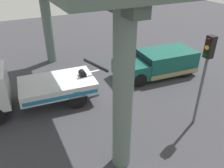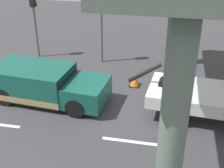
{
  "view_description": "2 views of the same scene",
  "coord_description": "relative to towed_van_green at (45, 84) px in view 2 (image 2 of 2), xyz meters",
  "views": [
    {
      "loc": [
        4.19,
        10.61,
        6.79
      ],
      "look_at": [
        -0.7,
        0.87,
        0.65
      ],
      "focal_mm": 36.26,
      "sensor_mm": 36.0,
      "label": 1
    },
    {
      "loc": [
        0.94,
        -11.38,
        7.19
      ],
      "look_at": [
        -1.53,
        0.62,
        0.8
      ],
      "focal_mm": 48.91,
      "sensor_mm": 36.0,
      "label": 2
    }
  ],
  "objects": [
    {
      "name": "traffic_light_far",
      "position": [
        1.54,
        4.83,
        2.27
      ],
      "size": [
        0.39,
        0.32,
        4.17
      ],
      "color": "#515456",
      "rests_on": "ground"
    },
    {
      "name": "traffic_light_near",
      "position": [
        -2.46,
        4.83,
        2.11
      ],
      "size": [
        0.39,
        0.32,
        3.95
      ],
      "color": "#515456",
      "rests_on": "ground"
    },
    {
      "name": "traffic_cone_orange",
      "position": [
        3.82,
        2.17,
        -0.47
      ],
      "size": [
        0.54,
        0.54,
        0.64
      ],
      "color": "orange",
      "rests_on": "ground"
    },
    {
      "name": "lane_stripe_mid",
      "position": [
        4.52,
        -2.32,
        -0.78
      ],
      "size": [
        2.6,
        0.16,
        0.01
      ],
      "primitive_type": "cube",
      "color": "silver",
      "rests_on": "ground"
    },
    {
      "name": "ground_plane",
      "position": [
        4.52,
        -0.01,
        -0.83
      ],
      "size": [
        60.0,
        40.0,
        0.1
      ],
      "primitive_type": "cube",
      "color": "#38383D"
    },
    {
      "name": "towed_van_green",
      "position": [
        0.0,
        0.0,
        0.0
      ],
      "size": [
        5.36,
        2.59,
        1.58
      ],
      "color": "#145147",
      "rests_on": "ground"
    }
  ]
}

